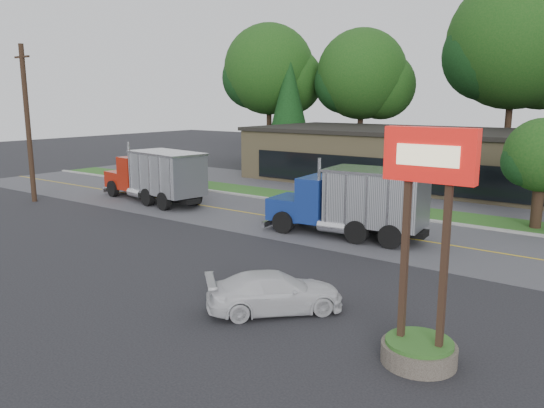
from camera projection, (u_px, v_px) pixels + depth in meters
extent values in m
plane|color=#2B2B2F|center=(193.00, 264.00, 21.59)|extent=(140.00, 140.00, 0.00)
cube|color=#5B5B61|center=(311.00, 223.00, 28.70)|extent=(60.00, 8.00, 0.02)
cube|color=gold|center=(311.00, 223.00, 28.70)|extent=(60.00, 0.12, 0.01)
cube|color=#9E9E99|center=(348.00, 210.00, 32.01)|extent=(60.00, 0.30, 0.12)
cube|color=#2B6021|center=(362.00, 206.00, 33.43)|extent=(60.00, 3.40, 0.03)
cube|color=#5B5B61|center=(394.00, 194.00, 37.38)|extent=(60.00, 7.00, 0.02)
cube|color=#8D7B56|center=(452.00, 160.00, 40.56)|extent=(32.00, 12.00, 4.00)
cylinder|color=#382619|center=(28.00, 125.00, 33.87)|extent=(0.32, 0.32, 10.00)
cube|color=#382619|center=(22.00, 57.00, 33.06)|extent=(1.60, 0.12, 0.12)
cylinder|color=#6B6054|center=(419.00, 353.00, 13.45)|extent=(1.90, 1.90, 0.50)
cylinder|color=#2B6021|center=(419.00, 342.00, 13.40)|extent=(1.70, 1.70, 0.10)
cube|color=#332116|center=(404.00, 261.00, 13.29)|extent=(0.16, 0.16, 5.00)
cube|color=#332116|center=(444.00, 268.00, 12.71)|extent=(0.16, 0.16, 5.00)
cube|color=red|center=(430.00, 155.00, 12.48)|extent=(2.20, 0.35, 1.30)
cube|color=beige|center=(427.00, 156.00, 12.33)|extent=(1.50, 0.04, 0.50)
cube|color=beige|center=(433.00, 154.00, 12.63)|extent=(1.50, 0.04, 0.50)
cylinder|color=#382619|center=(269.00, 136.00, 57.99)|extent=(0.56, 0.56, 5.25)
sphere|color=#134011|center=(269.00, 69.00, 56.61)|extent=(9.61, 9.61, 9.61)
sphere|color=#134011|center=(289.00, 81.00, 56.74)|extent=(7.21, 7.21, 7.21)
sphere|color=black|center=(253.00, 78.00, 56.95)|extent=(6.60, 6.60, 6.60)
cylinder|color=#382619|center=(360.00, 141.00, 53.78)|extent=(0.56, 0.56, 4.87)
sphere|color=#134011|center=(362.00, 74.00, 52.50)|extent=(8.91, 8.91, 8.91)
sphere|color=#134011|center=(382.00, 86.00, 52.62)|extent=(6.68, 6.68, 6.68)
sphere|color=black|center=(345.00, 83.00, 52.81)|extent=(6.13, 6.13, 6.13)
cylinder|color=#382619|center=(506.00, 142.00, 45.51)|extent=(0.56, 0.56, 6.07)
sphere|color=#134011|center=(515.00, 42.00, 43.92)|extent=(11.09, 11.09, 11.09)
sphere|color=#134011|center=(544.00, 59.00, 44.07)|extent=(8.32, 8.32, 8.32)
sphere|color=black|center=(489.00, 55.00, 44.31)|extent=(7.63, 7.63, 7.63)
cylinder|color=#382619|center=(289.00, 160.00, 54.50)|extent=(0.44, 0.44, 1.00)
cone|color=black|center=(289.00, 103.00, 53.39)|extent=(4.96, 4.96, 10.15)
cylinder|color=#382619|center=(537.00, 209.00, 27.41)|extent=(0.56, 0.56, 2.06)
sphere|color=#134011|center=(542.00, 155.00, 26.87)|extent=(3.76, 3.76, 3.76)
sphere|color=black|center=(527.00, 162.00, 27.00)|extent=(2.58, 2.58, 2.58)
cube|color=black|center=(155.00, 193.00, 34.62)|extent=(8.65, 2.42, 0.28)
cube|color=#A71D0B|center=(126.00, 179.00, 37.16)|extent=(2.41, 2.61, 1.10)
cube|color=#A71D0B|center=(138.00, 173.00, 35.86)|extent=(1.88, 2.62, 2.20)
cube|color=black|center=(133.00, 166.00, 36.24)|extent=(0.41, 2.08, 0.90)
cube|color=silver|center=(167.00, 173.00, 33.29)|extent=(5.49, 3.32, 2.50)
cube|color=silver|center=(166.00, 153.00, 33.03)|extent=(5.66, 3.50, 0.12)
cylinder|color=black|center=(143.00, 185.00, 37.92)|extent=(1.14, 0.53, 1.10)
cylinder|color=black|center=(113.00, 189.00, 36.35)|extent=(1.14, 0.53, 1.10)
cylinder|color=black|center=(187.00, 195.00, 34.09)|extent=(1.14, 0.53, 1.10)
cylinder|color=black|center=(156.00, 199.00, 32.52)|extent=(1.14, 0.53, 1.10)
cube|color=black|center=(350.00, 225.00, 25.84)|extent=(7.52, 1.75, 0.28)
cube|color=navy|center=(291.00, 207.00, 27.36)|extent=(2.01, 2.47, 1.10)
cube|color=navy|center=(317.00, 198.00, 26.51)|extent=(1.53, 2.52, 2.20)
cube|color=black|center=(307.00, 190.00, 26.72)|extent=(0.27, 2.10, 0.90)
cube|color=silver|center=(376.00, 198.00, 24.91)|extent=(4.69, 2.94, 2.50)
cube|color=silver|center=(377.00, 171.00, 24.66)|extent=(4.85, 3.10, 0.12)
cylinder|color=black|center=(304.00, 214.00, 28.35)|extent=(1.13, 0.46, 1.10)
cylinder|color=black|center=(283.00, 222.00, 26.41)|extent=(1.13, 0.46, 1.10)
cylinder|color=black|center=(390.00, 224.00, 26.00)|extent=(1.13, 0.46, 1.10)
cylinder|color=black|center=(373.00, 234.00, 24.06)|extent=(1.13, 0.46, 1.10)
imported|color=silver|center=(275.00, 292.00, 16.69)|extent=(4.20, 4.36, 1.25)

